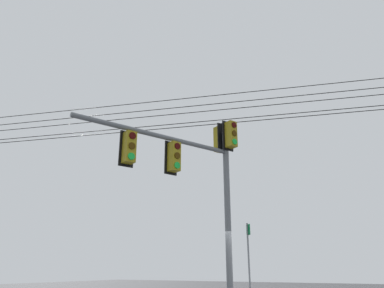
# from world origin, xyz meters

# --- Properties ---
(signal_mast_assembly) EXTENTS (2.78, 5.17, 6.20)m
(signal_mast_assembly) POSITION_xyz_m (1.21, 1.68, 4.44)
(signal_mast_assembly) COLOR slate
(signal_mast_assembly) RESTS_ON ground
(route_sign_primary) EXTENTS (0.27, 0.31, 3.16)m
(route_sign_primary) POSITION_xyz_m (1.34, -2.88, 1.95)
(route_sign_primary) COLOR slate
(route_sign_primary) RESTS_ON ground
(overhead_wire_span) EXTENTS (31.55, 9.51, 1.51)m
(overhead_wire_span) POSITION_xyz_m (2.15, 1.07, 6.69)
(overhead_wire_span) COLOR black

